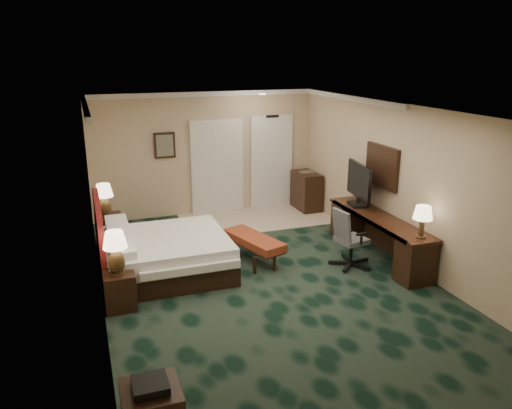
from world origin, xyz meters
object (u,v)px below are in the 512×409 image
object	(u,v)px
desk_chair	(352,237)
nightstand_near	(120,290)
tv	(359,185)
lamp_near	(116,253)
bed_bench	(254,248)
lamp_far	(105,201)
minibar	(306,191)
bed	(167,255)
desk	(378,237)
nightstand_far	(109,231)

from	to	relation	value
desk_chair	nightstand_near	bearing A→B (deg)	174.15
tv	desk_chair	xyz separation A→B (m)	(-0.61, -0.88, -0.64)
lamp_near	bed_bench	bearing A→B (deg)	23.05
lamp_far	minibar	world-z (taller)	lamp_far
tv	bed	bearing A→B (deg)	-168.82
lamp_near	desk	world-z (taller)	lamp_near
nightstand_near	bed_bench	xyz separation A→B (m)	(2.36, 0.96, -0.05)
lamp_near	desk_chair	size ratio (longest dim) A/B	0.61
nightstand_far	lamp_near	size ratio (longest dim) A/B	0.96
nightstand_far	bed	bearing A→B (deg)	-61.71
nightstand_near	desk_chair	bearing A→B (deg)	2.69
bed	bed_bench	world-z (taller)	bed
lamp_near	lamp_far	xyz separation A→B (m)	(-0.00, 2.47, 0.06)
nightstand_far	minibar	distance (m)	4.55
lamp_near	minibar	world-z (taller)	lamp_near
lamp_far	tv	xyz separation A→B (m)	(4.46, -1.36, 0.24)
nightstand_near	nightstand_far	xyz separation A→B (m)	(0.03, 2.47, 0.03)
nightstand_near	lamp_far	bearing A→B (deg)	90.30
nightstand_near	minibar	world-z (taller)	minibar
nightstand_near	desk	size ratio (longest dim) A/B	0.21
bed_bench	tv	size ratio (longest dim) A/B	1.26
nightstand_far	lamp_far	distance (m)	0.62
bed_bench	minibar	distance (m)	3.22
nightstand_far	desk	bearing A→B (deg)	-25.64
bed	desk	world-z (taller)	desk
bed	nightstand_near	size ratio (longest dim) A/B	3.64
desk_chair	lamp_far	bearing A→B (deg)	141.28
bed_bench	tv	world-z (taller)	tv
desk	bed	bearing A→B (deg)	170.46
bed	nightstand_far	xyz separation A→B (m)	(-0.82, 1.52, -0.01)
lamp_near	minibar	size ratio (longest dim) A/B	0.73
lamp_far	desk_chair	xyz separation A→B (m)	(3.85, -2.24, -0.40)
nightstand_near	tv	size ratio (longest dim) A/B	0.52
nightstand_near	lamp_near	distance (m)	0.59
desk_chair	minibar	distance (m)	3.25
lamp_far	tv	bearing A→B (deg)	-16.97
desk	desk_chair	size ratio (longest dim) A/B	2.55
lamp_far	nightstand_far	bearing A→B (deg)	52.90
nightstand_far	desk_chair	world-z (taller)	desk_chair
bed	bed_bench	xyz separation A→B (m)	(1.51, 0.01, -0.09)
nightstand_near	nightstand_far	bearing A→B (deg)	89.39
nightstand_near	bed_bench	world-z (taller)	nightstand_near
lamp_near	tv	world-z (taller)	tv
tv	desk_chair	size ratio (longest dim) A/B	1.00
bed	tv	xyz separation A→B (m)	(3.61, 0.11, 0.85)
bed	lamp_near	xyz separation A→B (m)	(-0.86, -1.00, 0.54)
nightstand_far	desk	world-z (taller)	desk
desk_chair	minibar	xyz separation A→B (m)	(0.65, 3.19, -0.08)
bed_bench	lamp_near	bearing A→B (deg)	-174.66
lamp_far	tv	distance (m)	4.67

